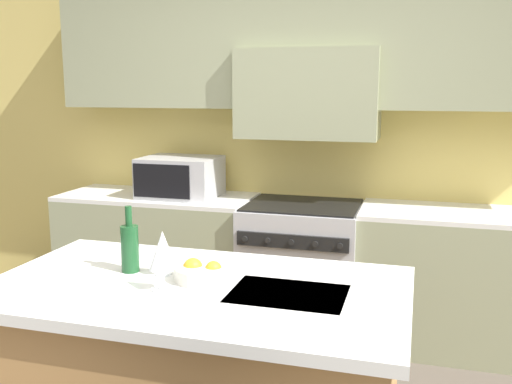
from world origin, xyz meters
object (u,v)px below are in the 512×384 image
Objects in this scene: wine_glass_near at (159,258)px; fruit_bowl at (203,272)px; range_stove at (302,268)px; wine_glass_far at (163,245)px; microwave at (180,177)px; wine_bottle at (130,247)px.

wine_glass_near is 0.22m from fruit_bowl.
range_stove is 4.83× the size of wine_glass_far.
wine_glass_near is 0.80× the size of fruit_bowl.
fruit_bowl is at bearing -4.69° from wine_glass_far.
fruit_bowl is (-0.08, -1.66, 0.50)m from range_stove.
microwave is 2.29× the size of fruit_bowl.
wine_bottle is at bearing 179.16° from wine_glass_far.
fruit_bowl is at bearing -92.73° from range_stove.
wine_glass_far is at bearing -0.84° from wine_bottle.
microwave is (-0.91, 0.02, 0.60)m from range_stove.
wine_glass_far is 0.21m from fruit_bowl.
microwave is at bearing 106.47° from wine_bottle.
wine_glass_far is 0.80× the size of fruit_bowl.
microwave is 2.85× the size of wine_glass_near.
range_stove is at bearing 80.99° from wine_glass_far.
microwave is 1.88m from fruit_bowl.
wine_glass_far reaches higher than range_stove.
fruit_bowl is at bearing -2.93° from wine_bottle.
wine_bottle reaches higher than wine_glass_near.
wine_glass_near reaches higher than range_stove.
fruit_bowl is (0.34, -0.02, -0.08)m from wine_bottle.
range_stove is 1.79m from wine_bottle.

